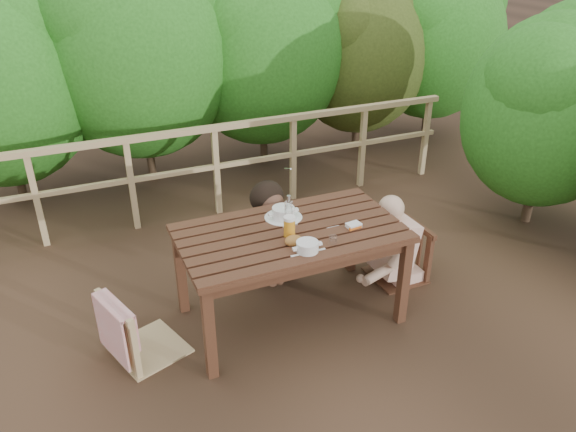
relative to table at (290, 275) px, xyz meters
name	(u,v)px	position (x,y,z in m)	size (l,w,h in m)	color
ground	(290,315)	(0.00, 0.00, -0.39)	(60.00, 60.00, 0.00)	#483120
table	(290,275)	(0.00, 0.00, 0.00)	(1.70, 0.96, 0.79)	#3E2315
chair_left	(142,295)	(-1.15, 0.04, 0.11)	(0.50, 0.50, 1.01)	tan
chair_far	(257,223)	(0.02, 0.81, 0.06)	(0.45, 0.45, 0.91)	#3E2315
chair_right	(400,231)	(1.11, 0.14, 0.07)	(0.47, 0.47, 0.94)	#3E2315
woman	(256,198)	(0.02, 0.83, 0.31)	(0.56, 0.69, 1.40)	black
diner_right	(405,209)	(1.14, 0.14, 0.29)	(0.55, 0.68, 1.37)	beige
railing	(217,170)	(0.00, 2.00, 0.11)	(5.60, 0.10, 1.01)	tan
hedge_row	(212,16)	(0.40, 3.20, 1.51)	(6.60, 1.60, 3.80)	#246219
soup_near	(307,247)	(-0.01, -0.32, 0.44)	(0.27, 0.27, 0.09)	white
soup_far	(283,213)	(0.03, 0.22, 0.44)	(0.30, 0.30, 0.10)	silver
bread_roll	(294,241)	(-0.06, -0.19, 0.43)	(0.13, 0.10, 0.08)	#A17328
beer_glass	(289,227)	(-0.04, -0.07, 0.48)	(0.09, 0.09, 0.17)	gold
bottle	(289,212)	(0.02, 0.08, 0.53)	(0.06, 0.06, 0.27)	silver
tumbler	(333,241)	(0.21, -0.30, 0.43)	(0.06, 0.06, 0.07)	white
butter_tub	(354,226)	(0.46, -0.15, 0.42)	(0.11, 0.08, 0.05)	silver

